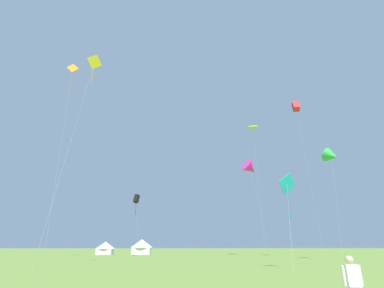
% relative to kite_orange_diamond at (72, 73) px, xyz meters
% --- Properties ---
extents(kite_orange_diamond, '(2.12, 2.00, 31.98)m').
position_rel_kite_orange_diamond_xyz_m(kite_orange_diamond, '(0.00, 0.00, 0.00)').
color(kite_orange_diamond, orange).
rests_on(kite_orange_diamond, ground).
extents(kite_magenta_delta, '(4.68, 4.13, 19.33)m').
position_rel_kite_orange_diamond_xyz_m(kite_magenta_delta, '(33.93, 14.99, -12.53)').
color(kite_magenta_delta, '#E02DA3').
rests_on(kite_magenta_delta, ground).
extents(kite_red_box, '(1.42, 2.09, 27.17)m').
position_rel_kite_orange_diamond_xyz_m(kite_red_box, '(39.98, 2.87, -3.95)').
color(kite_red_box, red).
rests_on(kite_red_box, ground).
extents(kite_lime_parafoil, '(2.70, 1.93, 28.22)m').
position_rel_kite_orange_diamond_xyz_m(kite_lime_parafoil, '(35.73, 16.95, -2.22)').
color(kite_lime_parafoil, '#99DB2D').
rests_on(kite_lime_parafoil, ground).
extents(kite_yellow_diamond, '(3.04, 2.27, 23.81)m').
position_rel_kite_orange_diamond_xyz_m(kite_yellow_diamond, '(8.23, -13.35, -7.71)').
color(kite_yellow_diamond, yellow).
rests_on(kite_yellow_diamond, ground).
extents(kite_black_box, '(1.90, 1.81, 11.61)m').
position_rel_kite_orange_diamond_xyz_m(kite_black_box, '(10.35, 14.37, -19.24)').
color(kite_black_box, black).
rests_on(kite_black_box, ground).
extents(kite_green_delta, '(3.27, 3.28, 16.00)m').
position_rel_kite_orange_diamond_xyz_m(kite_green_delta, '(41.66, -3.08, -15.30)').
color(kite_green_delta, green).
rests_on(kite_green_delta, ground).
extents(kite_cyan_diamond, '(2.21, 2.91, 8.51)m').
position_rel_kite_orange_diamond_xyz_m(kite_cyan_diamond, '(29.01, -16.46, -22.58)').
color(kite_cyan_diamond, '#1EB7CC').
rests_on(kite_cyan_diamond, ground).
extents(festival_tent_right, '(4.22, 4.22, 2.74)m').
position_rel_kite_orange_diamond_xyz_m(festival_tent_right, '(2.25, 26.71, -28.42)').
color(festival_tent_right, white).
rests_on(festival_tent_right, ground).
extents(festival_tent_center, '(5.02, 5.02, 3.26)m').
position_rel_kite_orange_diamond_xyz_m(festival_tent_center, '(10.47, 26.71, -28.13)').
color(festival_tent_center, white).
rests_on(festival_tent_center, ground).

